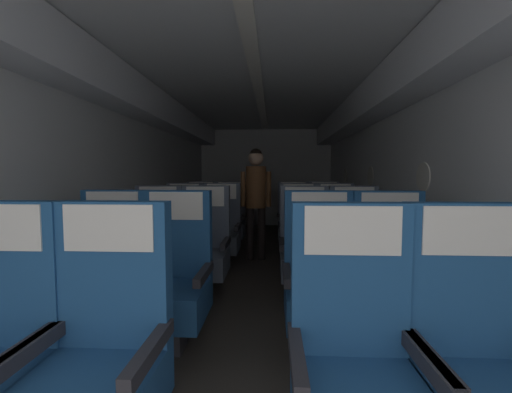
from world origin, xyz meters
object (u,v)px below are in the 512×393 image
(seat_b_right_aisle, at_px, (393,285))
(seat_e_right_aisle, at_px, (325,222))
(seat_a_left_aisle, at_px, (100,360))
(seat_d_right_window, at_px, (299,232))
(seat_c_left_window, at_px, (156,249))
(seat_b_left_aisle, at_px, (173,281))
(seat_c_left_aisle, at_px, (204,249))
(seat_c_right_aisle, at_px, (356,250))
(seat_d_left_window, at_px, (183,232))
(seat_d_right_aisle, at_px, (336,233))
(seat_c_right_window, at_px, (305,250))
(seat_a_right_aisle, at_px, (481,370))
(seat_e_left_aisle, at_px, (230,221))
(seat_e_right_window, at_px, (293,222))
(seat_d_left_aisle, at_px, (221,232))
(seat_a_right_window, at_px, (356,369))
(seat_b_left_window, at_px, (108,279))
(flight_attendant, at_px, (256,192))
(seat_e_left_window, at_px, (200,221))
(seat_b_right_window, at_px, (320,283))

(seat_b_right_aisle, bearing_deg, seat_e_right_aisle, 89.88)
(seat_a_left_aisle, bearing_deg, seat_d_right_window, 70.75)
(seat_b_right_aisle, bearing_deg, seat_c_left_window, 153.91)
(seat_b_left_aisle, bearing_deg, seat_c_left_aisle, 89.80)
(seat_c_right_aisle, relative_size, seat_d_left_window, 1.00)
(seat_d_right_aisle, bearing_deg, seat_d_left_window, -179.70)
(seat_c_right_window, xyz_separation_m, seat_d_left_window, (-1.49, 0.97, 0.00))
(seat_a_right_aisle, height_order, seat_e_right_aisle, same)
(seat_e_left_aisle, distance_m, seat_e_right_window, 1.01)
(seat_e_left_aisle, bearing_deg, seat_e_right_window, -0.80)
(seat_c_right_aisle, bearing_deg, seat_d_left_aisle, 147.12)
(seat_d_right_window, bearing_deg, seat_a_right_window, -90.10)
(seat_d_right_aisle, relative_size, seat_e_right_window, 1.00)
(seat_d_left_aisle, bearing_deg, seat_c_left_window, -117.01)
(seat_d_right_aisle, xyz_separation_m, seat_d_right_window, (-0.48, 0.00, 0.00))
(seat_b_left_window, bearing_deg, flight_attendant, 68.18)
(seat_d_right_aisle, relative_size, seat_e_right_aisle, 1.00)
(seat_b_left_window, xyz_separation_m, seat_b_right_aisle, (1.99, -0.02, 0.00))
(seat_c_left_window, relative_size, seat_d_right_aisle, 1.00)
(seat_a_right_aisle, relative_size, seat_b_left_aisle, 1.00)
(seat_e_left_window, xyz_separation_m, seat_e_left_aisle, (0.48, 0.02, 0.00))
(seat_e_left_window, relative_size, seat_e_right_window, 1.00)
(seat_b_left_aisle, distance_m, seat_d_right_window, 2.21)
(seat_c_left_aisle, relative_size, seat_d_right_aisle, 1.00)
(seat_b_left_aisle, bearing_deg, seat_a_left_aisle, -89.95)
(seat_a_left_aisle, bearing_deg, seat_a_right_aisle, 0.40)
(seat_b_right_aisle, height_order, seat_c_right_aisle, same)
(seat_b_left_window, bearing_deg, seat_d_left_aisle, 75.61)
(seat_c_left_aisle, xyz_separation_m, seat_e_left_aisle, (-0.00, 1.95, 0.00))
(seat_c_left_window, xyz_separation_m, seat_c_left_aisle, (0.49, 0.01, 0.00))
(seat_a_left_aisle, bearing_deg, seat_d_left_aisle, 89.68)
(seat_b_right_window, xyz_separation_m, seat_d_right_window, (0.00, 1.94, 0.00))
(seat_d_left_window, height_order, seat_e_right_window, same)
(seat_c_left_window, bearing_deg, seat_a_left_aisle, -75.98)
(seat_c_right_window, bearing_deg, seat_e_right_aisle, 75.73)
(seat_d_left_aisle, distance_m, seat_e_right_window, 1.39)
(seat_b_right_window, bearing_deg, seat_d_left_aisle, 117.43)
(flight_attendant, bearing_deg, seat_b_right_window, -68.64)
(seat_c_right_window, relative_size, seat_d_left_aisle, 1.00)
(seat_a_right_window, relative_size, seat_b_left_aisle, 1.00)
(seat_a_right_aisle, xyz_separation_m, seat_d_right_aisle, (0.01, 2.92, 0.00))
(seat_b_left_window, distance_m, seat_e_right_aisle, 3.54)
(seat_a_right_window, distance_m, seat_b_right_window, 1.00)
(seat_c_right_window, height_order, seat_d_right_window, same)
(seat_d_left_aisle, xyz_separation_m, seat_e_right_window, (1.00, 0.96, 0.00))
(seat_a_right_window, xyz_separation_m, seat_b_right_aisle, (0.49, 0.98, 0.00))
(seat_a_right_window, xyz_separation_m, seat_d_right_window, (0.01, 2.94, 0.00))
(seat_b_left_window, height_order, seat_c_left_window, same)
(seat_b_left_window, xyz_separation_m, seat_b_right_window, (1.50, 0.00, 0.00))
(seat_c_left_window, bearing_deg, seat_a_right_aisle, -44.30)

